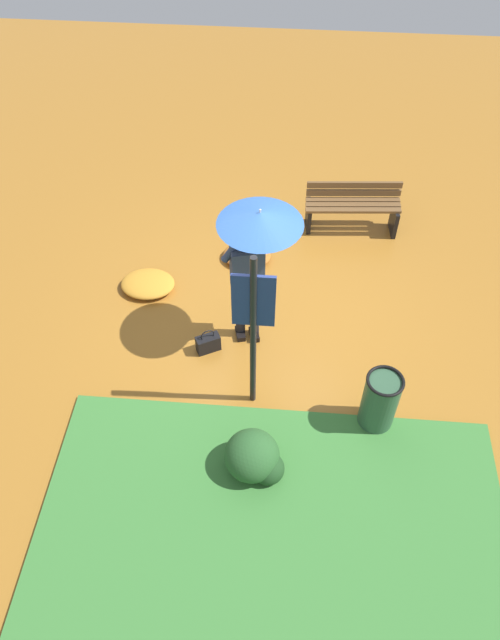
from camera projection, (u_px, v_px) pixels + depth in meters
The scene contains 10 objects.
ground_plane at pixel (264, 324), 8.07m from camera, with size 18.00×18.00×0.00m, color #9E6623.
grass_verge at pixel (268, 587), 5.84m from camera, with size 4.80×4.00×0.05m.
person_with_umbrella at pixel (254, 244), 6.80m from camera, with size 0.96×0.96×2.04m.
info_sign_post at pixel (253, 318), 6.21m from camera, with size 0.44×0.07×2.30m.
handbag at pixel (208, 343), 7.69m from camera, with size 0.33×0.26×0.37m.
park_bench at pixel (352, 207), 9.06m from camera, with size 1.40×0.47×0.75m.
trash_bin at pixel (380, 402), 6.77m from camera, with size 0.42×0.42×0.83m.
shrub_cluster at pixel (255, 458), 6.49m from camera, with size 0.65×0.60×0.54m.
leaf_pile_near_person at pixel (247, 255), 8.84m from camera, with size 0.70×0.56×0.15m.
leaf_pile_by_bench at pixel (148, 284), 8.45m from camera, with size 0.75×0.60×0.16m.
Camera 1 is at (0.26, -5.27, 6.11)m, focal length 34.21 mm.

